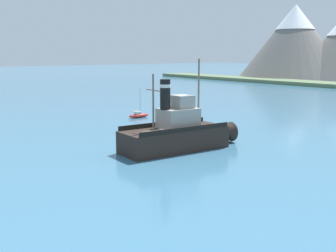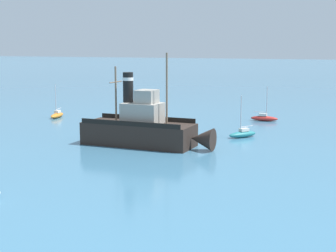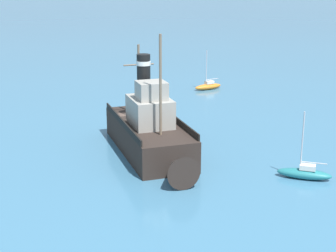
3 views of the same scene
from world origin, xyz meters
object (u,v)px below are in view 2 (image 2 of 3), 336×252
object	(u,v)px
old_tugboat	(144,129)
sailboat_orange	(57,115)
sailboat_teal	(243,134)
sailboat_red	(264,118)

from	to	relation	value
old_tugboat	sailboat_orange	bearing A→B (deg)	-126.60
sailboat_orange	sailboat_teal	xyz separation A→B (m)	(6.43, 28.92, 0.00)
sailboat_teal	old_tugboat	bearing A→B (deg)	-47.05
sailboat_orange	sailboat_teal	world-z (taller)	same
sailboat_teal	sailboat_orange	bearing A→B (deg)	-102.53
sailboat_orange	sailboat_teal	size ratio (longest dim) A/B	1.00
old_tugboat	sailboat_red	xyz separation A→B (m)	(-21.91, 9.26, -1.40)
sailboat_orange	sailboat_red	world-z (taller)	same
old_tugboat	sailboat_teal	size ratio (longest dim) A/B	2.97
old_tugboat	sailboat_red	world-z (taller)	old_tugboat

